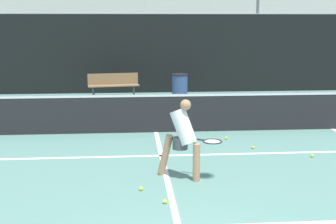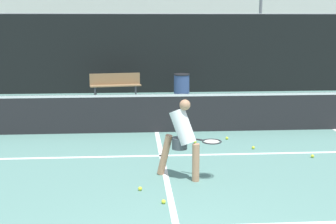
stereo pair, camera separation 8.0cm
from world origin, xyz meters
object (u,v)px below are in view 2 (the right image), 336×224
Objects in this scene: courtside_bench at (115,84)px; parked_car at (29,71)px; player_practicing at (182,136)px; trash_bin at (182,85)px.

parked_car is (-3.71, 3.23, 0.18)m from courtside_bench.
player_practicing is 13.19m from parked_car.
parked_car is at bearing 148.02° from player_practicing.
parked_car reaches higher than player_practicing.
player_practicing is at bearing -66.74° from parked_car.
courtside_bench is (-1.50, 8.89, -0.29)m from player_practicing.
trash_bin is (2.38, 0.00, -0.06)m from courtside_bench.
player_practicing reaches higher than trash_bin.
parked_car is at bearing 130.59° from courtside_bench.
courtside_bench reaches higher than trash_bin.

